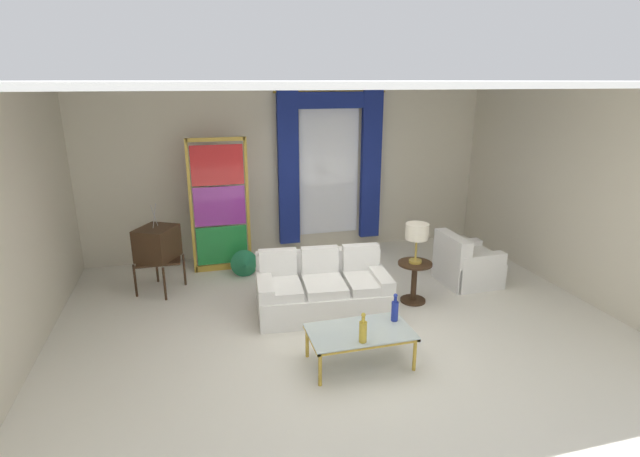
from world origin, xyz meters
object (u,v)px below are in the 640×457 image
object	(u,v)px
couch_white_long	(322,290)
table_lamp_brass	(417,233)
armchair_white	(465,265)
vintage_tv	(157,245)
peacock_figurine	(245,265)
stained_glass_divider	(220,209)
round_side_table	(414,278)
bottle_blue_decanter	(395,310)
coffee_table	(360,334)
bottle_crystal_tall	(363,330)

from	to	relation	value
couch_white_long	table_lamp_brass	xyz separation A→B (m)	(1.34, -0.07, 0.72)
armchair_white	table_lamp_brass	size ratio (longest dim) A/B	1.46
vintage_tv	peacock_figurine	xyz separation A→B (m)	(1.28, 0.17, -0.51)
stained_glass_divider	round_side_table	world-z (taller)	stained_glass_divider
bottle_blue_decanter	peacock_figurine	distance (m)	3.05
peacock_figurine	table_lamp_brass	size ratio (longest dim) A/B	1.05
armchair_white	stained_glass_divider	size ratio (longest dim) A/B	0.38
couch_white_long	round_side_table	world-z (taller)	couch_white_long
bottle_blue_decanter	stained_glass_divider	size ratio (longest dim) A/B	0.15
peacock_figurine	stained_glass_divider	bearing A→B (deg)	125.24
couch_white_long	coffee_table	world-z (taller)	couch_white_long
couch_white_long	armchair_white	bearing A→B (deg)	7.93
bottle_crystal_tall	stained_glass_divider	distance (m)	3.72
couch_white_long	bottle_blue_decanter	distance (m)	1.38
bottle_blue_decanter	couch_white_long	bearing A→B (deg)	112.36
coffee_table	stained_glass_divider	size ratio (longest dim) A/B	0.52
coffee_table	bottle_blue_decanter	bearing A→B (deg)	14.79
bottle_crystal_tall	peacock_figurine	distance (m)	3.18
armchair_white	peacock_figurine	xyz separation A→B (m)	(-3.29, 1.09, -0.07)
vintage_tv	round_side_table	distance (m)	3.77
peacock_figurine	round_side_table	world-z (taller)	round_side_table
couch_white_long	armchair_white	size ratio (longest dim) A/B	2.21
bottle_crystal_tall	couch_white_long	bearing A→B (deg)	90.17
table_lamp_brass	round_side_table	bearing A→B (deg)	165.96
round_side_table	bottle_blue_decanter	bearing A→B (deg)	-124.74
armchair_white	round_side_table	size ratio (longest dim) A/B	1.39
table_lamp_brass	couch_white_long	bearing A→B (deg)	176.80
stained_glass_divider	table_lamp_brass	distance (m)	3.20
coffee_table	vintage_tv	bearing A→B (deg)	130.20
round_side_table	peacock_figurine	bearing A→B (deg)	145.99
couch_white_long	armchair_white	xyz separation A→B (m)	(2.41, 0.33, -0.02)
coffee_table	round_side_table	distance (m)	1.83
coffee_table	bottle_blue_decanter	size ratio (longest dim) A/B	3.43
coffee_table	peacock_figurine	xyz separation A→B (m)	(-0.95, 2.81, -0.15)
round_side_table	table_lamp_brass	bearing A→B (deg)	-14.04
bottle_blue_decanter	stained_glass_divider	distance (m)	3.61
table_lamp_brass	bottle_crystal_tall	bearing A→B (deg)	-130.97
bottle_blue_decanter	table_lamp_brass	xyz separation A→B (m)	(0.82, 1.18, 0.48)
round_side_table	table_lamp_brass	world-z (taller)	table_lamp_brass
couch_white_long	round_side_table	size ratio (longest dim) A/B	3.08
couch_white_long	round_side_table	bearing A→B (deg)	-3.20
peacock_figurine	round_side_table	xyz separation A→B (m)	(2.23, -1.50, 0.14)
bottle_crystal_tall	table_lamp_brass	size ratio (longest dim) A/B	0.59
bottle_crystal_tall	armchair_white	bearing A→B (deg)	39.03
bottle_crystal_tall	peacock_figurine	size ratio (longest dim) A/B	0.56
bottle_crystal_tall	round_side_table	world-z (taller)	bottle_crystal_tall
vintage_tv	table_lamp_brass	xyz separation A→B (m)	(3.51, -1.33, 0.30)
stained_glass_divider	peacock_figurine	distance (m)	1.00
coffee_table	round_side_table	size ratio (longest dim) A/B	1.92
bottle_crystal_tall	stained_glass_divider	bearing A→B (deg)	109.11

